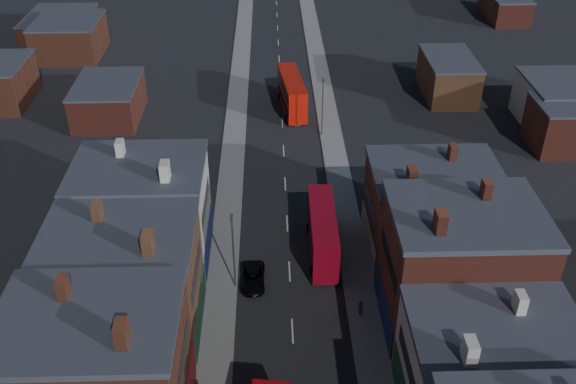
{
  "coord_description": "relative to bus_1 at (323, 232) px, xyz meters",
  "views": [
    {
      "loc": [
        -1.58,
        -16.13,
        40.56
      ],
      "look_at": [
        0.0,
        36.95,
        6.03
      ],
      "focal_mm": 40.0,
      "sensor_mm": 36.0,
      "label": 1
    }
  ],
  "objects": [
    {
      "name": "lamp_post_3",
      "position": [
        1.82,
        25.06,
        2.17
      ],
      "size": [
        0.25,
        0.7,
        8.12
      ],
      "color": "slate",
      "rests_on": "ground"
    },
    {
      "name": "lamp_post_2",
      "position": [
        -8.58,
        -4.94,
        2.17
      ],
      "size": [
        0.25,
        0.7,
        8.12
      ],
      "color": "slate",
      "rests_on": "ground"
    },
    {
      "name": "bus_1",
      "position": [
        0.0,
        0.0,
        0.0
      ],
      "size": [
        2.83,
        10.89,
        4.69
      ],
      "rotation": [
        0.0,
        0.0,
        -0.01
      ],
      "color": "#B30A1F",
      "rests_on": "ground"
    },
    {
      "name": "ped_3",
      "position": [
        2.74,
        -9.18,
        -1.62
      ],
      "size": [
        0.66,
        1.01,
        1.59
      ],
      "primitive_type": "imported",
      "rotation": [
        0.0,
        0.0,
        1.84
      ],
      "color": "#58554B",
      "rests_on": "pavement_east"
    },
    {
      "name": "pavement_west",
      "position": [
        -9.88,
        15.06,
        -2.47
      ],
      "size": [
        3.0,
        200.0,
        0.12
      ],
      "primitive_type": "cube",
      "color": "gray",
      "rests_on": "ground"
    },
    {
      "name": "car_3",
      "position": [
        -1.68,
        29.75,
        -1.94
      ],
      "size": [
        1.82,
        4.14,
        1.18
      ],
      "primitive_type": "imported",
      "rotation": [
        0.0,
        0.0,
        0.04
      ],
      "color": "silver",
      "rests_on": "ground"
    },
    {
      "name": "bus_2",
      "position": [
        -1.88,
        33.15,
        0.15
      ],
      "size": [
        3.93,
        11.72,
        4.96
      ],
      "rotation": [
        0.0,
        0.0,
        0.12
      ],
      "color": "red",
      "rests_on": "ground"
    },
    {
      "name": "car_2",
      "position": [
        -6.88,
        -4.54,
        -1.88
      ],
      "size": [
        2.2,
        4.74,
        1.31
      ],
      "primitive_type": "imported",
      "rotation": [
        0.0,
        0.0,
        -0.0
      ],
      "color": "black",
      "rests_on": "ground"
    },
    {
      "name": "pavement_east",
      "position": [
        3.12,
        15.06,
        -2.47
      ],
      "size": [
        3.0,
        200.0,
        0.12
      ],
      "primitive_type": "cube",
      "color": "gray",
      "rests_on": "ground"
    }
  ]
}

